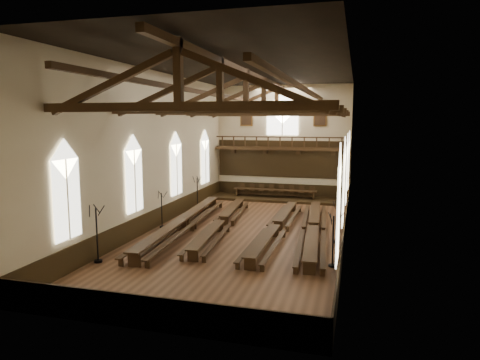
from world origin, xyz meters
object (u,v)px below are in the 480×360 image
object	(u,v)px
candelabrum_left_near	(97,245)
candelabrum_left_mid	(162,216)
refectory_row_a	(183,221)
candelabrum_right_mid	(337,230)
refectory_row_b	(221,221)
refectory_row_c	(276,226)
candelabrum_right_far	(341,205)
candelabrum_left_far	(197,198)
dais	(274,198)
refectory_row_d	(313,227)
high_table	(275,191)
candelabrum_right_near	(333,250)

from	to	relation	value
candelabrum_left_near	candelabrum_left_mid	distance (m)	7.15
refectory_row_a	candelabrum_right_mid	size ratio (longest dim) A/B	6.28
refectory_row_a	refectory_row_b	world-z (taller)	refectory_row_a
refectory_row_b	refectory_row_c	distance (m)	3.65
refectory_row_a	candelabrum_right_far	size ratio (longest dim) A/B	5.55
refectory_row_a	refectory_row_b	bearing A→B (deg)	22.11
refectory_row_b	candelabrum_left_far	world-z (taller)	candelabrum_left_far
candelabrum_left_mid	dais	bearing A→B (deg)	65.94
refectory_row_d	candelabrum_right_mid	xyz separation A→B (m)	(1.45, -1.14, 0.20)
high_table	candelabrum_left_far	world-z (taller)	candelabrum_left_far
refectory_row_d	dais	size ratio (longest dim) A/B	1.25
dais	high_table	bearing A→B (deg)	98.00
candelabrum_right_near	candelabrum_right_far	size ratio (longest dim) A/B	0.96
candelabrum_left_near	candelabrum_left_far	xyz separation A→B (m)	(0.00, 13.55, -0.10)
refectory_row_b	candelabrum_right_mid	bearing A→B (deg)	-9.87
refectory_row_a	dais	distance (m)	12.41
refectory_row_d	candelabrum_right_near	world-z (taller)	candelabrum_right_near
candelabrum_left_mid	candelabrum_right_far	distance (m)	12.84
high_table	refectory_row_d	bearing A→B (deg)	-68.09
dais	candelabrum_left_far	world-z (taller)	candelabrum_left_far
candelabrum_left_far	candelabrum_right_far	size ratio (longest dim) A/B	0.94
refectory_row_d	candelabrum_left_near	size ratio (longest dim) A/B	4.96
high_table	candelabrum_left_mid	bearing A→B (deg)	-114.06
high_table	refectory_row_c	bearing A→B (deg)	-78.78
candelabrum_right_mid	dais	bearing A→B (deg)	115.81
candelabrum_left_near	candelabrum_left_mid	world-z (taller)	candelabrum_left_near
dais	candelabrum_right_far	world-z (taller)	candelabrum_right_far
refectory_row_a	candelabrum_left_near	size ratio (longest dim) A/B	5.23
refectory_row_a	dais	bearing A→B (deg)	72.83
dais	candelabrum_left_near	world-z (taller)	candelabrum_left_near
refectory_row_a	refectory_row_d	world-z (taller)	refectory_row_a
refectory_row_d	dais	xyz separation A→B (m)	(-4.44, 11.05, -0.42)
refectory_row_d	dais	bearing A→B (deg)	111.91
refectory_row_b	candelabrum_right_mid	distance (m)	7.41
refectory_row_c	refectory_row_b	bearing A→B (deg)	174.47
high_table	candelabrum_right_near	world-z (taller)	candelabrum_right_near
refectory_row_b	refectory_row_d	xyz separation A→B (m)	(5.84, -0.13, 0.03)
candelabrum_left_far	refectory_row_c	bearing A→B (deg)	-39.02
refectory_row_b	candelabrum_right_far	distance (m)	9.28
refectory_row_b	candelabrum_left_near	bearing A→B (deg)	-115.77
candelabrum_left_mid	candelabrum_right_mid	bearing A→B (deg)	-2.82
refectory_row_d	candelabrum_right_mid	size ratio (longest dim) A/B	5.95
refectory_row_d	refectory_row_c	bearing A→B (deg)	-174.16
dais	candelabrum_right_near	bearing A→B (deg)	-70.22
refectory_row_b	dais	distance (m)	11.02
candelabrum_left_mid	candelabrum_right_far	xyz separation A→B (m)	(11.10, 6.45, 0.10)
refectory_row_a	high_table	size ratio (longest dim) A/B	2.06
candelabrum_left_far	dais	bearing A→B (deg)	45.27
refectory_row_b	refectory_row_c	world-z (taller)	refectory_row_c
refectory_row_a	dais	xyz separation A→B (m)	(3.66, 11.84, -0.49)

